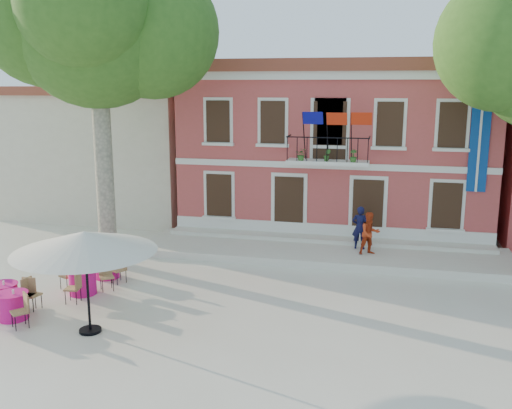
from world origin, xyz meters
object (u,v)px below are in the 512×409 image
(plane_tree_west, at_px, (96,24))
(cafe_table_3, at_px, (107,266))
(cafe_table_1, at_px, (83,281))
(cafe_table_2, at_px, (3,295))
(cafe_table_0, at_px, (12,304))
(patio_umbrella, at_px, (85,242))
(pedestrian_navy, at_px, (360,228))
(pedestrian_orange, at_px, (370,233))

(plane_tree_west, bearing_deg, cafe_table_3, -65.03)
(cafe_table_1, xyz_separation_m, cafe_table_2, (-1.65, -1.65, 0.00))
(plane_tree_west, bearing_deg, cafe_table_0, -92.04)
(cafe_table_2, bearing_deg, patio_umbrella, -14.75)
(pedestrian_navy, bearing_deg, pedestrian_orange, 122.79)
(pedestrian_navy, height_order, pedestrian_orange, pedestrian_navy)
(pedestrian_navy, bearing_deg, patio_umbrella, 53.81)
(patio_umbrella, bearing_deg, cafe_table_2, 165.25)
(cafe_table_1, distance_m, cafe_table_3, 1.60)
(plane_tree_west, relative_size, cafe_table_2, 6.15)
(plane_tree_west, height_order, patio_umbrella, plane_tree_west)
(pedestrian_orange, bearing_deg, cafe_table_3, 177.62)
(cafe_table_2, distance_m, cafe_table_3, 3.64)
(pedestrian_orange, relative_size, cafe_table_0, 0.86)
(pedestrian_navy, distance_m, cafe_table_1, 10.30)
(cafe_table_0, relative_size, cafe_table_1, 0.99)
(plane_tree_west, xyz_separation_m, cafe_table_3, (0.71, -1.53, -8.08))
(patio_umbrella, bearing_deg, cafe_table_3, 111.87)
(pedestrian_navy, xyz_separation_m, cafe_table_3, (-8.28, -4.51, -0.71))
(cafe_table_0, bearing_deg, cafe_table_2, 141.99)
(pedestrian_navy, bearing_deg, cafe_table_0, 43.58)
(cafe_table_1, bearing_deg, plane_tree_west, 102.91)
(plane_tree_west, height_order, cafe_table_0, plane_tree_west)
(pedestrian_navy, relative_size, cafe_table_0, 0.90)
(plane_tree_west, distance_m, pedestrian_orange, 12.18)
(plane_tree_west, xyz_separation_m, cafe_table_2, (-0.93, -4.77, -8.07))
(cafe_table_2, bearing_deg, plane_tree_west, 78.95)
(cafe_table_1, height_order, cafe_table_3, same)
(pedestrian_navy, relative_size, cafe_table_1, 0.90)
(pedestrian_navy, xyz_separation_m, cafe_table_2, (-9.92, -7.75, -0.70))
(pedestrian_orange, relative_size, cafe_table_2, 0.85)
(pedestrian_navy, xyz_separation_m, cafe_table_0, (-9.18, -8.33, -0.70))
(pedestrian_orange, height_order, cafe_table_2, pedestrian_orange)
(cafe_table_1, relative_size, cafe_table_2, 0.99)
(cafe_table_0, relative_size, cafe_table_2, 0.99)
(cafe_table_0, bearing_deg, pedestrian_orange, 38.69)
(pedestrian_orange, distance_m, cafe_table_0, 12.29)
(patio_umbrella, bearing_deg, pedestrian_orange, 48.57)
(patio_umbrella, relative_size, cafe_table_1, 2.01)
(patio_umbrella, xyz_separation_m, pedestrian_orange, (7.03, 7.96, -1.40))
(cafe_table_2, bearing_deg, pedestrian_orange, 34.50)
(patio_umbrella, distance_m, pedestrian_navy, 10.95)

